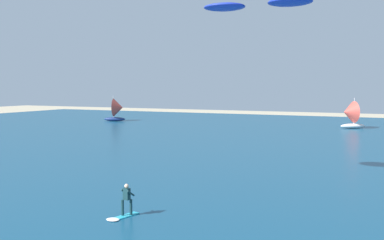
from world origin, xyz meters
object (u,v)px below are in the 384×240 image
kitesurfer (124,205)px  kite (256,1)px  sailboat_outermost (118,110)px  sailboat_heeled_over (350,114)px

kitesurfer → kite: (3.77, 9.93, 11.59)m
kite → sailboat_outermost: 59.34m
kitesurfer → sailboat_outermost: sailboat_outermost is taller
sailboat_heeled_over → sailboat_outermost: size_ratio=1.00×
kitesurfer → sailboat_outermost: size_ratio=0.43×
kite → sailboat_outermost: kite is taller
kitesurfer → sailboat_outermost: (-36.39, 52.46, 1.58)m
sailboat_heeled_over → sailboat_outermost: 41.35m
kitesurfer → kite: size_ratio=0.28×
kitesurfer → kite: 15.72m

